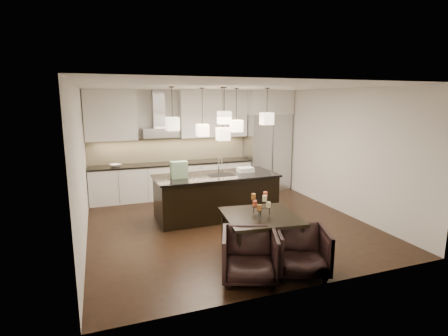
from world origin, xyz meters
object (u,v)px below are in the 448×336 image
object	(u,v)px
island_body	(216,197)
armchair_right	(301,251)
refrigerator	(267,152)
armchair_left	(250,255)
dining_table	(260,235)

from	to	relation	value
island_body	armchair_right	distance (m)	2.88
island_body	refrigerator	bearing A→B (deg)	39.47
refrigerator	armchair_left	xyz separation A→B (m)	(-2.60, -4.63, -0.71)
island_body	dining_table	xyz separation A→B (m)	(0.06, -2.11, -0.10)
dining_table	armchair_right	bearing A→B (deg)	-60.18
refrigerator	dining_table	xyz separation A→B (m)	(-2.12, -3.98, -0.72)
armchair_right	dining_table	bearing A→B (deg)	133.25
dining_table	armchair_left	bearing A→B (deg)	-119.93
refrigerator	dining_table	bearing A→B (deg)	-118.02
refrigerator	island_body	bearing A→B (deg)	-139.24
refrigerator	armchair_left	world-z (taller)	refrigerator
refrigerator	armchair_left	size ratio (longest dim) A/B	2.70
dining_table	armchair_left	size ratio (longest dim) A/B	1.47
refrigerator	dining_table	world-z (taller)	refrigerator
island_body	armchair_left	distance (m)	2.79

